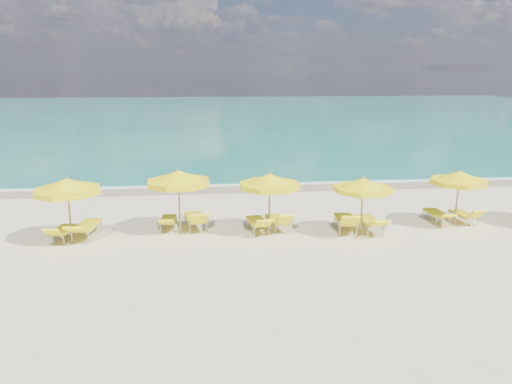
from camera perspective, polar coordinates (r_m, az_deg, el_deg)
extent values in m
plane|color=beige|center=(18.06, 0.49, -4.84)|extent=(120.00, 120.00, 0.00)
cube|color=#136E5B|center=(65.28, -4.25, 8.80)|extent=(120.00, 80.00, 0.30)
cube|color=tan|center=(25.15, -1.38, 0.57)|extent=(120.00, 2.60, 0.01)
cube|color=white|center=(25.93, -1.52, 0.98)|extent=(120.00, 1.20, 0.03)
cube|color=white|center=(34.73, -12.61, 3.97)|extent=(14.00, 0.36, 0.05)
cube|color=white|center=(42.57, 7.66, 5.97)|extent=(18.00, 0.30, 0.05)
cylinder|color=#A88154|center=(18.05, -20.55, -2.09)|extent=(0.07, 0.07, 2.21)
cone|color=#FFEB0D|center=(17.83, -20.81, 0.78)|extent=(2.58, 2.58, 0.44)
cylinder|color=#FFEB0D|center=(17.88, -20.75, 0.11)|extent=(2.60, 2.60, 0.18)
sphere|color=#A88154|center=(17.78, -20.87, 1.49)|extent=(0.10, 0.10, 0.10)
cylinder|color=#A88154|center=(18.14, -8.76, -1.19)|extent=(0.07, 0.07, 2.26)
cone|color=#FFEB0D|center=(17.92, -8.88, 1.75)|extent=(2.93, 2.93, 0.45)
cylinder|color=#FFEB0D|center=(17.96, -8.85, 1.06)|extent=(2.96, 2.96, 0.18)
sphere|color=#A88154|center=(17.87, -8.90, 2.48)|extent=(0.10, 0.10, 0.10)
cylinder|color=#A88154|center=(17.85, 1.53, -1.44)|extent=(0.07, 0.07, 2.17)
cone|color=#FFEB0D|center=(17.63, 1.55, 1.42)|extent=(2.89, 2.89, 0.43)
cylinder|color=#FFEB0D|center=(17.68, 1.55, 0.75)|extent=(2.91, 2.91, 0.17)
sphere|color=#A88154|center=(17.58, 1.56, 2.12)|extent=(0.10, 0.10, 0.10)
cylinder|color=#A88154|center=(18.09, 12.01, -1.72)|extent=(0.06, 0.06, 2.06)
cone|color=#FFEB0D|center=(17.88, 12.15, 0.94)|extent=(2.71, 2.71, 0.41)
cylinder|color=#FFEB0D|center=(17.92, 12.12, 0.32)|extent=(2.73, 2.73, 0.16)
sphere|color=#A88154|center=(17.83, 12.19, 1.60)|extent=(0.09, 0.09, 0.09)
cylinder|color=#A88154|center=(20.24, 21.98, -0.75)|extent=(0.06, 0.06, 2.07)
cone|color=#FFEB0D|center=(20.05, 22.21, 1.66)|extent=(2.51, 2.51, 0.41)
cylinder|color=#FFEB0D|center=(20.09, 22.16, 1.10)|extent=(2.53, 2.53, 0.17)
sphere|color=#A88154|center=(20.01, 22.26, 2.25)|extent=(0.09, 0.09, 0.09)
cube|color=#FFF00F|center=(18.71, -21.17, -4.04)|extent=(0.68, 1.26, 0.07)
cube|color=#FFF00F|center=(17.94, -22.20, -4.30)|extent=(0.59, 0.56, 0.40)
cube|color=#FFF00F|center=(18.71, -18.74, -3.59)|extent=(0.82, 1.51, 0.09)
cube|color=#FFF00F|center=(17.76, -19.88, -4.06)|extent=(0.72, 0.72, 0.40)
cube|color=#FFF00F|center=(18.94, -9.95, -3.09)|extent=(0.54, 1.18, 0.07)
cube|color=#FFF00F|center=(18.11, -10.18, -3.41)|extent=(0.53, 0.52, 0.34)
cube|color=#FFF00F|center=(18.76, -6.99, -2.90)|extent=(0.87, 1.52, 0.09)
cube|color=#FFF00F|center=(17.78, -6.55, -3.08)|extent=(0.72, 0.66, 0.51)
cube|color=#FFF00F|center=(18.31, 0.11, -3.35)|extent=(0.75, 1.36, 0.08)
cube|color=#FFF00F|center=(17.44, 0.83, -3.62)|extent=(0.65, 0.61, 0.42)
cube|color=#FFF00F|center=(18.55, 2.40, -3.14)|extent=(0.78, 1.36, 0.08)
cube|color=#FFF00F|center=(17.71, 3.26, -3.22)|extent=(0.64, 0.56, 0.49)
cube|color=#FFF00F|center=(18.67, 10.16, -3.09)|extent=(0.81, 1.51, 0.09)
cube|color=#FFF00F|center=(17.69, 10.69, -3.28)|extent=(0.71, 0.63, 0.53)
cube|color=#FFF00F|center=(18.80, 12.73, -3.17)|extent=(0.71, 1.41, 0.08)
cube|color=#FFF00F|center=(17.91, 13.93, -3.52)|extent=(0.65, 0.64, 0.41)
cube|color=#FFF00F|center=(20.62, 19.86, -2.26)|extent=(0.55, 1.23, 0.08)
cube|color=#FFF00F|center=(19.83, 20.97, -2.61)|extent=(0.55, 0.56, 0.31)
cube|color=#FFF00F|center=(20.96, 22.55, -2.30)|extent=(0.65, 1.22, 0.07)
cube|color=#FFF00F|center=(20.30, 23.84, -2.36)|extent=(0.57, 0.50, 0.44)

